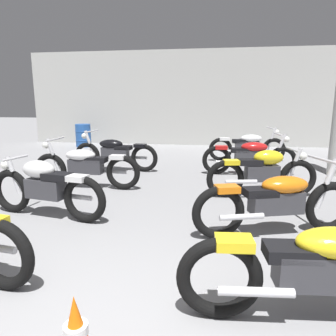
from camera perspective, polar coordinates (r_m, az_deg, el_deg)
back_wall at (r=12.36m, az=5.12°, el=12.57°), size 13.30×0.24×3.60m
motorcycle_left_row_1 at (r=4.88m, az=-21.53°, el=-3.22°), size 1.96×0.56×0.88m
motorcycle_left_row_2 at (r=6.30m, az=-14.88°, el=0.46°), size 2.17×0.68×0.97m
motorcycle_left_row_3 at (r=7.82m, az=-9.73°, el=2.87°), size 2.17×0.68×0.97m
motorcycle_right_row_0 at (r=2.71m, az=26.38°, el=-16.00°), size 2.17×0.68×0.97m
motorcycle_right_row_1 at (r=4.17m, az=19.34°, el=-5.66°), size 2.11×0.90×0.97m
motorcycle_right_row_2 at (r=5.75m, az=16.90°, el=-0.66°), size 1.96×0.61×0.88m
motorcycle_right_row_3 at (r=7.45m, az=14.76°, el=2.21°), size 2.17×0.68×0.97m
motorcycle_right_row_4 at (r=9.17m, az=14.35°, el=4.00°), size 2.17×0.68×0.97m
oil_drum at (r=12.26m, az=-15.23°, el=5.76°), size 0.59×0.59×0.85m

